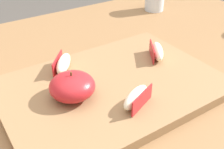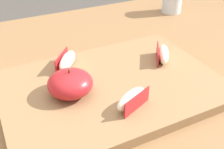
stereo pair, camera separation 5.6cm
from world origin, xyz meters
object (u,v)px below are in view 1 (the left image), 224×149
cutting_board (112,87)px  apple_wedge_back (63,64)px  apple_half_skin_up (72,86)px  apple_wedge_near_knife (136,97)px  apple_wedge_front (157,51)px

cutting_board → apple_wedge_back: size_ratio=6.14×
apple_wedge_back → apple_half_skin_up: bearing=-104.7°
cutting_board → apple_wedge_back: 0.12m
cutting_board → apple_wedge_near_knife: (-0.00, -0.08, 0.03)m
apple_half_skin_up → apple_wedge_back: 0.10m
apple_wedge_back → cutting_board: bearing=-58.2°
apple_half_skin_up → apple_wedge_near_knife: bearing=-45.1°
apple_half_skin_up → cutting_board: bearing=-1.5°
apple_wedge_near_knife → apple_wedge_back: bearing=108.0°
apple_wedge_near_knife → apple_wedge_front: bearing=37.3°
cutting_board → apple_wedge_near_knife: bearing=-91.5°
apple_wedge_front → apple_wedge_back: 0.22m
cutting_board → apple_half_skin_up: bearing=178.5°
cutting_board → apple_wedge_back: (-0.06, 0.10, 0.03)m
cutting_board → apple_wedge_front: bearing=11.5°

